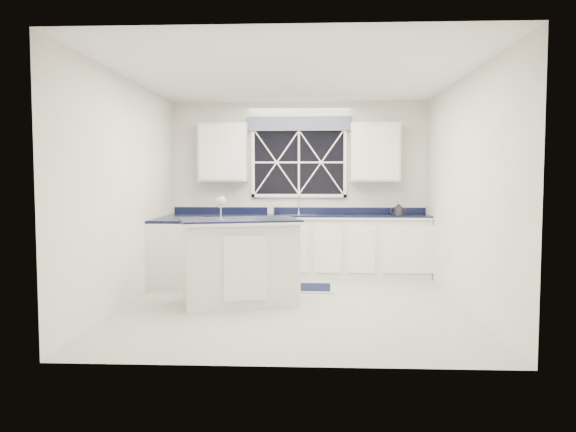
{
  "coord_description": "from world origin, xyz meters",
  "views": [
    {
      "loc": [
        0.24,
        -6.65,
        1.52
      ],
      "look_at": [
        -0.09,
        0.4,
        1.03
      ],
      "focal_mm": 35.0,
      "sensor_mm": 36.0,
      "label": 1
    }
  ],
  "objects_px": {
    "faucet": "(299,204)",
    "island": "(240,261)",
    "wine_glass": "(221,203)",
    "dishwasher": "(228,249)",
    "kettle": "(398,210)",
    "soap_bottle": "(271,208)"
  },
  "relations": [
    {
      "from": "island",
      "to": "kettle",
      "type": "height_order",
      "value": "kettle"
    },
    {
      "from": "faucet",
      "to": "kettle",
      "type": "bearing_deg",
      "value": -7.19
    },
    {
      "from": "faucet",
      "to": "soap_bottle",
      "type": "xyz_separation_m",
      "value": [
        -0.44,
        -0.04,
        -0.06
      ]
    },
    {
      "from": "island",
      "to": "wine_glass",
      "type": "relative_size",
      "value": 5.39
    },
    {
      "from": "kettle",
      "to": "wine_glass",
      "type": "xyz_separation_m",
      "value": [
        -2.37,
        -2.16,
        0.2
      ]
    },
    {
      "from": "dishwasher",
      "to": "wine_glass",
      "type": "xyz_separation_m",
      "value": [
        0.26,
        -2.15,
        0.81
      ]
    },
    {
      "from": "dishwasher",
      "to": "kettle",
      "type": "height_order",
      "value": "kettle"
    },
    {
      "from": "dishwasher",
      "to": "kettle",
      "type": "bearing_deg",
      "value": 0.04
    },
    {
      "from": "kettle",
      "to": "island",
      "type": "bearing_deg",
      "value": -141.31
    },
    {
      "from": "dishwasher",
      "to": "wine_glass",
      "type": "bearing_deg",
      "value": -83.13
    },
    {
      "from": "wine_glass",
      "to": "soap_bottle",
      "type": "bearing_deg",
      "value": 80.09
    },
    {
      "from": "dishwasher",
      "to": "island",
      "type": "bearing_deg",
      "value": -77.11
    },
    {
      "from": "faucet",
      "to": "island",
      "type": "height_order",
      "value": "faucet"
    },
    {
      "from": "dishwasher",
      "to": "kettle",
      "type": "xyz_separation_m",
      "value": [
        2.63,
        0.0,
        0.61
      ]
    },
    {
      "from": "faucet",
      "to": "wine_glass",
      "type": "bearing_deg",
      "value": -109.68
    },
    {
      "from": "island",
      "to": "kettle",
      "type": "relative_size",
      "value": 6.29
    },
    {
      "from": "faucet",
      "to": "island",
      "type": "xyz_separation_m",
      "value": [
        -0.65,
        -2.17,
        -0.58
      ]
    },
    {
      "from": "dishwasher",
      "to": "faucet",
      "type": "relative_size",
      "value": 2.72
    },
    {
      "from": "wine_glass",
      "to": "island",
      "type": "bearing_deg",
      "value": 43.06
    },
    {
      "from": "dishwasher",
      "to": "island",
      "type": "height_order",
      "value": "island"
    },
    {
      "from": "wine_glass",
      "to": "dishwasher",
      "type": "bearing_deg",
      "value": 96.87
    },
    {
      "from": "dishwasher",
      "to": "soap_bottle",
      "type": "xyz_separation_m",
      "value": [
        0.66,
        0.15,
        0.63
      ]
    }
  ]
}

